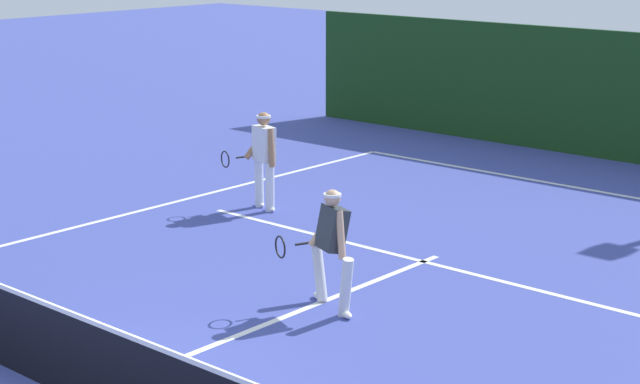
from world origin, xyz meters
TOP-DOWN VIEW (x-y plane):
  - court_line_baseline_far at (0.00, 11.55)m, footprint 10.53×0.10m
  - court_line_service at (0.00, 6.07)m, footprint 8.59×0.10m
  - court_line_centre at (0.00, 3.20)m, footprint 0.10×6.40m
  - tennis_net at (0.00, 0.00)m, footprint 11.54×0.09m
  - player_near at (0.23, 3.75)m, footprint 1.10×0.82m
  - player_far at (-3.77, 6.65)m, footprint 0.92×0.86m
  - tennis_ball at (-0.72, 5.25)m, footprint 0.07×0.07m

SIDE VIEW (x-z plane):
  - court_line_baseline_far at x=0.00m, z-range 0.00..0.01m
  - court_line_service at x=0.00m, z-range 0.00..0.01m
  - court_line_centre at x=0.00m, z-range 0.00..0.01m
  - tennis_ball at x=-0.72m, z-range 0.00..0.07m
  - tennis_net at x=0.00m, z-range -0.04..1.04m
  - player_near at x=0.23m, z-range 0.07..1.63m
  - player_far at x=-3.77m, z-range 0.09..1.77m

